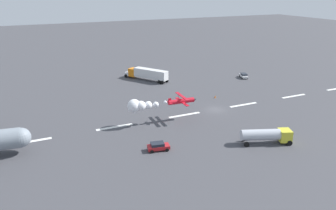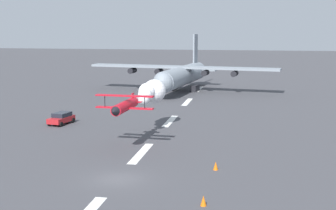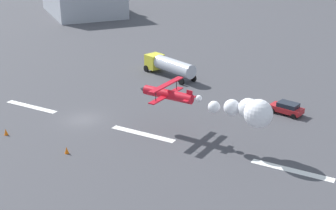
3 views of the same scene
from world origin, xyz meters
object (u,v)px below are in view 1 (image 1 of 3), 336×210
at_px(fuel_tanker_truck, 267,135).
at_px(followme_car_yellow, 244,75).
at_px(stunt_biplane_red, 147,105).
at_px(semi_truck_orange, 147,74).
at_px(traffic_cone_far, 186,101).
at_px(airport_staff_sedan, 158,146).
at_px(traffic_cone_near, 215,97).

height_order(fuel_tanker_truck, followme_car_yellow, fuel_tanker_truck).
distance_m(stunt_biplane_red, semi_truck_orange, 35.97).
relative_size(semi_truck_orange, followme_car_yellow, 3.11).
bearing_deg(fuel_tanker_truck, semi_truck_orange, -84.92).
height_order(followme_car_yellow, traffic_cone_far, followme_car_yellow).
distance_m(stunt_biplane_red, fuel_tanker_truck, 25.15).
height_order(fuel_tanker_truck, traffic_cone_far, fuel_tanker_truck).
height_order(stunt_biplane_red, airport_staff_sedan, stunt_biplane_red).
distance_m(fuel_tanker_truck, followme_car_yellow, 48.00).
xyz_separation_m(semi_truck_orange, traffic_cone_near, (-10.29, 24.23, -1.76)).
bearing_deg(airport_staff_sedan, semi_truck_orange, -108.63).
xyz_separation_m(stunt_biplane_red, semi_truck_orange, (-12.88, -33.50, -2.42)).
bearing_deg(airport_staff_sedan, traffic_cone_near, -140.38).
relative_size(followme_car_yellow, airport_staff_sedan, 1.10).
relative_size(fuel_tanker_truck, airport_staff_sedan, 2.30).
bearing_deg(semi_truck_orange, airport_staff_sedan, 71.37).
height_order(stunt_biplane_red, followme_car_yellow, stunt_biplane_red).
height_order(semi_truck_orange, traffic_cone_near, semi_truck_orange).
bearing_deg(stunt_biplane_red, airport_staff_sedan, 78.47).
relative_size(traffic_cone_near, traffic_cone_far, 1.00).
relative_size(semi_truck_orange, fuel_tanker_truck, 1.49).
distance_m(semi_truck_orange, followme_car_yellow, 31.69).
distance_m(fuel_tanker_truck, traffic_cone_near, 27.80).
xyz_separation_m(semi_truck_orange, fuel_tanker_truck, (-4.57, 51.39, -0.39)).
bearing_deg(fuel_tanker_truck, followme_car_yellow, -121.77).
bearing_deg(followme_car_yellow, fuel_tanker_truck, 58.23).
bearing_deg(stunt_biplane_red, followme_car_yellow, -151.80).
distance_m(followme_car_yellow, traffic_cone_near, 23.84).
xyz_separation_m(semi_truck_orange, traffic_cone_far, (-1.44, 24.07, -1.76)).
distance_m(fuel_tanker_truck, airport_staff_sedan, 20.78).
height_order(airport_staff_sedan, traffic_cone_far, airport_staff_sedan).
distance_m(stunt_biplane_red, airport_staff_sedan, 12.73).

